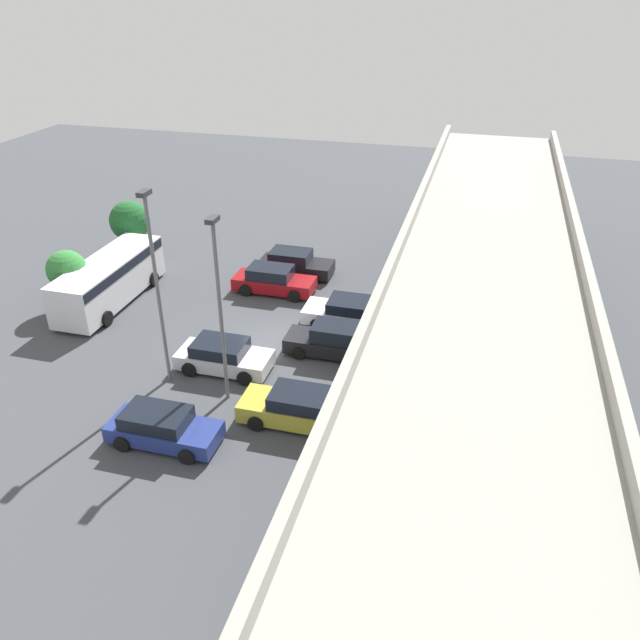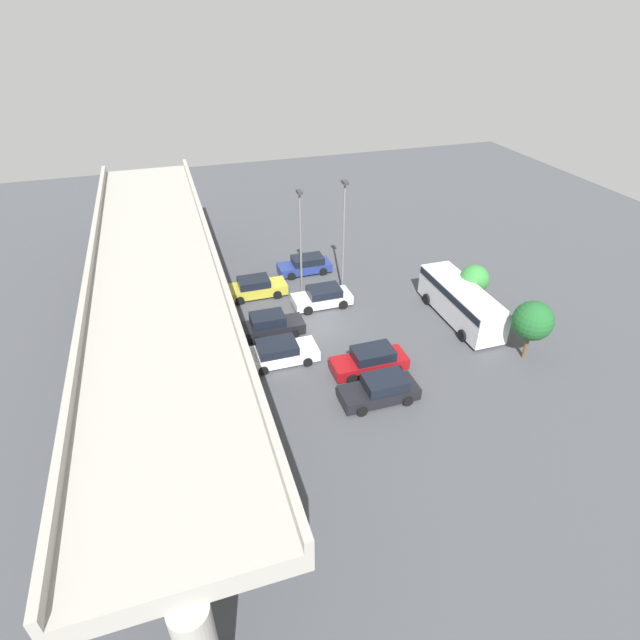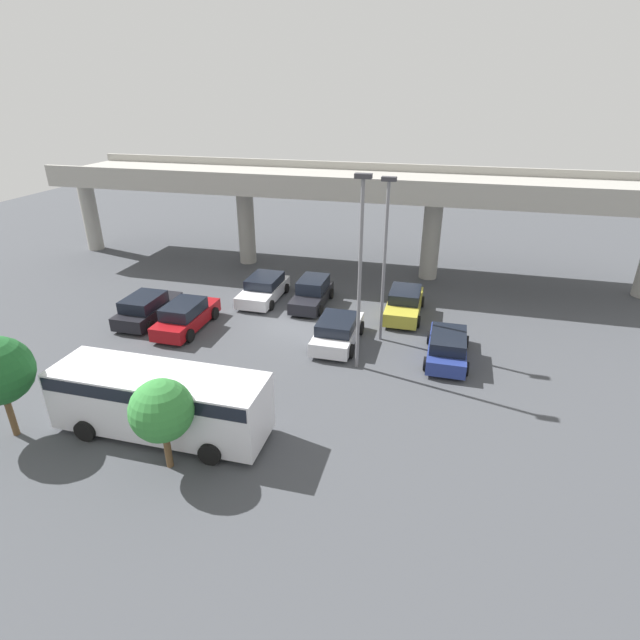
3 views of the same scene
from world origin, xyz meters
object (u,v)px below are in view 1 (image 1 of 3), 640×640
(parked_car_6, at_px, (162,428))
(tree_front_left, at_px, (130,221))
(parked_car_1, at_px, (273,280))
(parked_car_0, at_px, (295,263))
(tree_front_right, at_px, (67,270))
(lamp_post_near_aisle, at_px, (219,299))
(lamp_post_mid_lot, at_px, (156,277))
(shuttle_bus, at_px, (109,277))
(parked_car_2, at_px, (348,312))
(parked_car_4, at_px, (223,356))
(parked_car_5, at_px, (297,408))
(parked_car_3, at_px, (332,341))

(parked_car_6, height_order, tree_front_left, tree_front_left)
(parked_car_1, bearing_deg, parked_car_6, -89.43)
(parked_car_0, distance_m, tree_front_left, 10.81)
(parked_car_1, bearing_deg, tree_front_right, -154.62)
(parked_car_0, relative_size, lamp_post_near_aisle, 0.54)
(parked_car_1, distance_m, lamp_post_mid_lot, 10.94)
(shuttle_bus, bearing_deg, parked_car_6, 39.76)
(parked_car_2, bearing_deg, parked_car_1, -26.96)
(parked_car_4, height_order, parked_car_6, parked_car_4)
(tree_front_right, bearing_deg, tree_front_left, 179.30)
(parked_car_0, relative_size, lamp_post_mid_lot, 0.51)
(parked_car_2, xyz_separation_m, lamp_post_mid_lot, (7.25, -6.82, 4.49))
(parked_car_1, xyz_separation_m, parked_car_2, (2.60, 5.12, -0.06))
(parked_car_2, relative_size, lamp_post_near_aisle, 0.55)
(parked_car_5, bearing_deg, parked_car_2, -91.09)
(tree_front_left, bearing_deg, parked_car_3, 63.39)
(parked_car_4, height_order, lamp_post_mid_lot, lamp_post_mid_lot)
(parked_car_4, bearing_deg, parked_car_3, 29.88)
(parked_car_0, distance_m, parked_car_4, 11.12)
(parked_car_2, bearing_deg, parked_car_3, 88.08)
(shuttle_bus, bearing_deg, tree_front_left, -163.22)
(parked_car_2, distance_m, parked_car_6, 12.40)
(tree_front_left, distance_m, tree_front_right, 6.64)
(lamp_post_near_aisle, height_order, lamp_post_mid_lot, lamp_post_mid_lot)
(parked_car_0, bearing_deg, parked_car_2, -48.78)
(parked_car_0, distance_m, lamp_post_near_aisle, 13.88)
(parked_car_6, bearing_deg, parked_car_3, 59.24)
(parked_car_0, xyz_separation_m, lamp_post_mid_lot, (12.56, -2.17, 4.46))
(lamp_post_mid_lot, relative_size, tree_front_right, 2.62)
(parked_car_3, height_order, parked_car_4, parked_car_3)
(parked_car_1, relative_size, shuttle_bus, 0.58)
(parked_car_1, xyz_separation_m, parked_car_3, (5.78, 5.01, 0.01))
(parked_car_1, relative_size, lamp_post_mid_lot, 0.53)
(parked_car_6, xyz_separation_m, tree_front_left, (-15.76, -10.24, 2.11))
(parked_car_4, height_order, parked_car_5, parked_car_5)
(parked_car_6, xyz_separation_m, lamp_post_near_aisle, (-3.46, 1.32, 4.18))
(lamp_post_mid_lot, bearing_deg, parked_car_2, 136.75)
(parked_car_2, bearing_deg, parked_car_6, 66.34)
(parked_car_1, height_order, tree_front_right, tree_front_right)
(parked_car_3, bearing_deg, shuttle_bus, -9.13)
(parked_car_0, relative_size, parked_car_2, 0.99)
(parked_car_2, height_order, tree_front_right, tree_front_right)
(parked_car_1, distance_m, parked_car_6, 13.97)
(tree_front_left, bearing_deg, parked_car_2, 73.89)
(parked_car_0, distance_m, tree_front_right, 13.15)
(parked_car_6, xyz_separation_m, tree_front_right, (-9.13, -10.32, 1.62))
(lamp_post_mid_lot, bearing_deg, parked_car_5, 77.21)
(parked_car_0, distance_m, parked_car_3, 9.62)
(parked_car_1, relative_size, lamp_post_near_aisle, 0.57)
(shuttle_bus, xyz_separation_m, lamp_post_near_aisle, (6.90, 9.93, 3.35))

